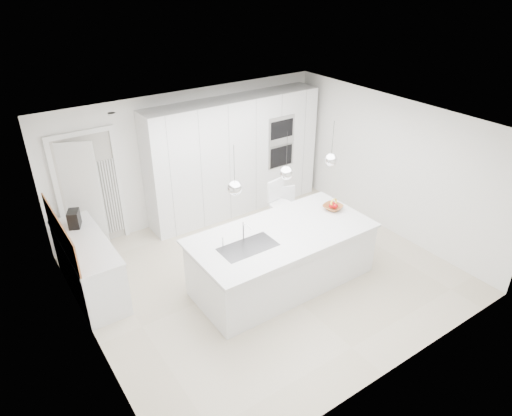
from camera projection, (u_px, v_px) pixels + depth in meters
floor at (266, 274)px, 7.46m from camera, size 5.50×5.50×0.00m
wall_back at (191, 156)px, 8.67m from camera, size 5.50×0.00×5.50m
wall_left at (82, 268)px, 5.50m from camera, size 0.00×5.00×5.00m
ceiling at (268, 127)px, 6.27m from camera, size 5.50×5.50×0.00m
tall_cabinets at (235, 156)px, 8.90m from camera, size 3.60×0.60×2.30m
oven_stack at (281, 142)px, 9.03m from camera, size 0.62×0.04×1.05m
doorway_frame at (90, 193)px, 7.79m from camera, size 1.11×0.08×2.13m
hallway_door at (76, 199)px, 7.64m from camera, size 0.76×0.38×2.00m
radiator at (110, 197)px, 8.03m from camera, size 0.32×0.04×1.40m
left_base_cabinets at (89, 267)px, 6.91m from camera, size 0.60×1.80×0.86m
left_worktop at (84, 242)px, 6.69m from camera, size 0.62×1.82×0.04m
oak_backsplash at (60, 232)px, 6.42m from camera, size 0.02×1.80×0.50m
island_base at (283, 259)px, 7.09m from camera, size 2.80×1.20×0.86m
island_worktop at (282, 233)px, 6.91m from camera, size 2.84×1.40×0.04m
island_sink at (248, 252)px, 6.58m from camera, size 0.84×0.44×0.18m
island_tap at (243, 231)px, 6.64m from camera, size 0.02×0.02×0.30m
pendant_left at (235, 188)px, 5.96m from camera, size 0.20×0.20×0.20m
pendant_mid at (286, 173)px, 6.38m from camera, size 0.20×0.20×0.20m
pendant_right at (331, 160)px, 6.81m from camera, size 0.20×0.20×0.20m
fruit_bowl at (333, 207)px, 7.51m from camera, size 0.38×0.38×0.08m
espresso_machine at (74, 219)px, 6.99m from camera, size 0.25×0.29×0.27m
bar_stool_left at (280, 213)px, 8.06m from camera, size 0.48×0.60×1.17m
bar_stool_right at (290, 214)px, 8.24m from camera, size 0.41×0.50×0.98m
apple_a at (331, 206)px, 7.49m from camera, size 0.08×0.08×0.08m
apple_b at (333, 204)px, 7.54m from camera, size 0.08×0.08×0.08m
apple_c at (334, 204)px, 7.54m from camera, size 0.07×0.07×0.07m
apple_extra_3 at (335, 206)px, 7.47m from camera, size 0.09×0.09×0.09m
banana_bunch at (334, 202)px, 7.52m from camera, size 0.23×0.16×0.20m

